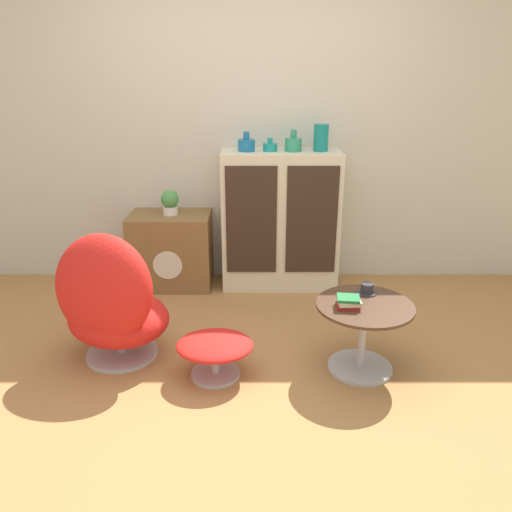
# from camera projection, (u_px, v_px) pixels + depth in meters

# --- Properties ---
(ground_plane) EXTENTS (12.00, 12.00, 0.00)m
(ground_plane) POSITION_uv_depth(u_px,v_px,m) (245.00, 387.00, 2.86)
(ground_plane) COLOR #A87542
(wall_back) EXTENTS (6.40, 0.06, 2.60)m
(wall_back) POSITION_uv_depth(u_px,v_px,m) (249.00, 123.00, 3.99)
(wall_back) COLOR beige
(wall_back) RESTS_ON ground_plane
(sideboard) EXTENTS (0.93, 0.40, 1.11)m
(sideboard) POSITION_uv_depth(u_px,v_px,m) (281.00, 220.00, 4.04)
(sideboard) COLOR beige
(sideboard) RESTS_ON ground_plane
(tv_console) EXTENTS (0.65, 0.44, 0.61)m
(tv_console) POSITION_uv_depth(u_px,v_px,m) (173.00, 250.00, 4.11)
(tv_console) COLOR brown
(tv_console) RESTS_ON ground_plane
(egg_chair) EXTENTS (0.80, 0.77, 0.86)m
(egg_chair) POSITION_uv_depth(u_px,v_px,m) (112.00, 304.00, 3.00)
(egg_chair) COLOR #B7B7BC
(egg_chair) RESTS_ON ground_plane
(ottoman) EXTENTS (0.45, 0.38, 0.25)m
(ottoman) POSITION_uv_depth(u_px,v_px,m) (216.00, 348.00, 2.91)
(ottoman) COLOR #B7B7BC
(ottoman) RESTS_ON ground_plane
(coffee_table) EXTENTS (0.57, 0.57, 0.43)m
(coffee_table) POSITION_uv_depth(u_px,v_px,m) (364.00, 328.00, 2.93)
(coffee_table) COLOR #B7B7BC
(coffee_table) RESTS_ON ground_plane
(vase_leftmost) EXTENTS (0.13, 0.13, 0.15)m
(vase_leftmost) POSITION_uv_depth(u_px,v_px,m) (248.00, 144.00, 3.83)
(vase_leftmost) COLOR #196699
(vase_leftmost) RESTS_ON sideboard
(vase_inner_left) EXTENTS (0.11, 0.11, 0.10)m
(vase_inner_left) POSITION_uv_depth(u_px,v_px,m) (271.00, 147.00, 3.83)
(vase_inner_left) COLOR teal
(vase_inner_left) RESTS_ON sideboard
(vase_inner_right) EXTENTS (0.13, 0.13, 0.16)m
(vase_inner_right) POSITION_uv_depth(u_px,v_px,m) (295.00, 144.00, 3.82)
(vase_inner_right) COLOR #2D8E6B
(vase_inner_right) RESTS_ON sideboard
(vase_rightmost) EXTENTS (0.11, 0.11, 0.20)m
(vase_rightmost) POSITION_uv_depth(u_px,v_px,m) (322.00, 138.00, 3.81)
(vase_rightmost) COLOR #147A75
(vase_rightmost) RESTS_ON sideboard
(potted_plant) EXTENTS (0.14, 0.14, 0.20)m
(potted_plant) POSITION_uv_depth(u_px,v_px,m) (171.00, 202.00, 3.97)
(potted_plant) COLOR silver
(potted_plant) RESTS_ON tv_console
(teacup) EXTENTS (0.12, 0.12, 0.06)m
(teacup) POSITION_uv_depth(u_px,v_px,m) (368.00, 289.00, 3.01)
(teacup) COLOR #2D2D33
(teacup) RESTS_ON coffee_table
(book_stack) EXTENTS (0.14, 0.13, 0.06)m
(book_stack) POSITION_uv_depth(u_px,v_px,m) (350.00, 302.00, 2.84)
(book_stack) COLOR red
(book_stack) RESTS_ON coffee_table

